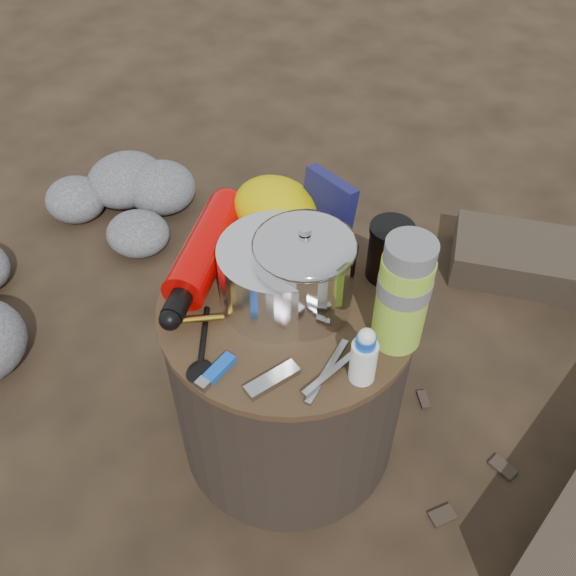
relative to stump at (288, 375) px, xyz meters
The scene contains 15 objects.
ground 0.22m from the stump, ahead, with size 60.00×60.00×0.00m, color #2E2317.
stump is the anchor object (origin of this frame).
rock_ring 0.84m from the stump, behind, with size 0.43×0.93×0.18m, color #58585D, non-canonical shape.
foil_windscreen 0.28m from the stump, behind, with size 0.21×0.21×0.13m, color white.
camping_pot 0.31m from the stump, 30.67° to the left, with size 0.17×0.17×0.17m, color silver.
fuel_bottle 0.32m from the stump, behind, with size 0.08×0.33×0.08m, color red, non-canonical shape.
thermos 0.38m from the stump, ahead, with size 0.09×0.09×0.22m, color #9DCD34.
travel_mug 0.34m from the stump, 54.59° to the left, with size 0.08×0.08×0.12m, color black.
stuff_sack 0.34m from the stump, 128.97° to the left, with size 0.18×0.14×0.12m, color #D0B900.
food_pouch 0.35m from the stump, 98.74° to the left, with size 0.12×0.03×0.15m, color #151547.
lighter 0.29m from the stump, 95.25° to the right, with size 0.02×0.08×0.01m, color blue.
multitool 0.29m from the stump, 66.42° to the right, with size 0.03×0.10×0.01m, color #A5A5AA.
pot_grabber 0.28m from the stump, 34.98° to the right, with size 0.04×0.15×0.01m, color #A5A5AA, non-canonical shape.
spork 0.28m from the stump, 118.42° to the right, with size 0.03×0.16×0.01m, color black, non-canonical shape.
squeeze_bottle 0.34m from the stump, 21.16° to the right, with size 0.04×0.04×0.10m, color white.
Camera 1 is at (0.42, -0.67, 1.30)m, focal length 40.06 mm.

